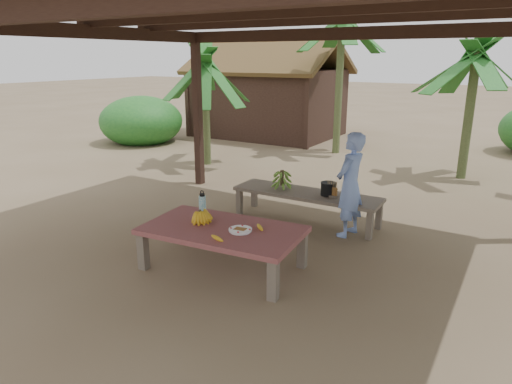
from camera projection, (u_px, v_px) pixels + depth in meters
The scene contains 17 objects.
ground at pixel (265, 257), 5.63m from camera, with size 80.00×80.00×0.00m, color brown.
pavilion at pixel (265, 17), 4.83m from camera, with size 6.60×5.60×2.95m.
work_table at pixel (223, 233), 5.22m from camera, with size 1.89×1.16×0.50m.
bench at pixel (306, 196), 6.75m from camera, with size 2.21×0.64×0.45m.
ripe_banana_bunch at pixel (200, 215), 5.36m from camera, with size 0.27×0.23×0.16m, color yellow, non-canonical shape.
plate at pixel (240, 230), 5.08m from camera, with size 0.26×0.26×0.04m.
loose_banana_front at pixel (217, 238), 4.84m from camera, with size 0.04×0.18×0.04m, color yellow.
loose_banana_side at pixel (260, 227), 5.15m from camera, with size 0.04×0.16×0.04m, color yellow.
water_flask at pixel (202, 205), 5.57m from camera, with size 0.09×0.09×0.32m.
green_banana_stalk at pixel (282, 179), 6.88m from camera, with size 0.26×0.26×0.30m, color #598C2D, non-canonical shape.
cooking_pot at pixel (328, 189), 6.56m from camera, with size 0.22×0.22×0.18m, color black.
skewer_rack at pixel (332, 189), 6.46m from camera, with size 0.18×0.08×0.24m, color #A57F47, non-canonical shape.
woman at pixel (350, 185), 6.13m from camera, with size 0.52×0.34×1.44m, color #7490DC.
hut at pixel (269, 99), 14.11m from camera, with size 4.40×3.43×2.85m.
banana_plant_n at pixel (475, 67), 8.68m from camera, with size 1.80×1.80×2.67m.
banana_plant_nw at pixel (342, 29), 10.89m from camera, with size 1.80×1.80×3.50m.
banana_plant_w at pixel (205, 75), 9.95m from camera, with size 1.80×1.80×2.46m.
Camera 1 is at (2.58, -4.48, 2.37)m, focal length 32.00 mm.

